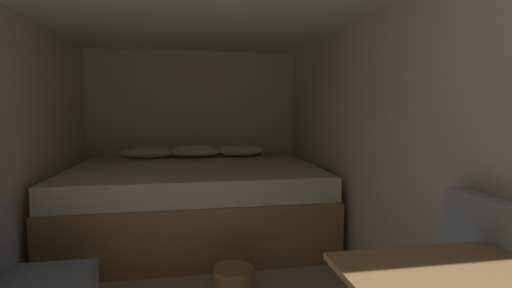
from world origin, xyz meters
TOP-DOWN VIEW (x-y plane):
  - wall_back at (0.00, 4.12)m, footprint 2.72×0.05m
  - wall_right at (1.34, 1.69)m, footprint 0.05×4.81m
  - bed at (0.00, 3.16)m, footprint 2.50×1.80m
  - wicker_basket at (0.24, 1.85)m, footprint 0.29×0.29m

SIDE VIEW (x-z plane):
  - wicker_basket at x=0.24m, z-range 0.00..0.22m
  - bed at x=0.00m, z-range -0.06..0.84m
  - wall_back at x=0.00m, z-range 0.00..2.08m
  - wall_right at x=1.34m, z-range 0.00..2.08m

